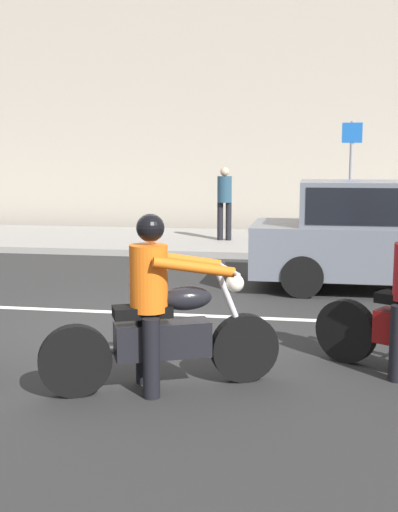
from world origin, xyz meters
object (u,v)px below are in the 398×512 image
Objects in this scene: motorcycle_with_rider_orange_stripe at (161,319)px; street_sign_post at (351,171)px; pedestrian_bystander at (224,198)px; parked_sedan_slate_gray at (383,235)px.

street_sign_post is (2.16, 9.36, 1.13)m from motorcycle_with_rider_orange_stripe.
street_sign_post reaches higher than motorcycle_with_rider_orange_stripe.
motorcycle_with_rider_orange_stripe is 9.70m from pedestrian_bystander.
street_sign_post is at bearing 93.66° from parked_sedan_slate_gray.
pedestrian_bystander is at bearing 94.21° from motorcycle_with_rider_orange_stripe.
street_sign_post is at bearing 77.02° from motorcycle_with_rider_orange_stripe.
pedestrian_bystander is (-3.15, 4.69, 0.27)m from parked_sedan_slate_gray.
parked_sedan_slate_gray reaches higher than motorcycle_with_rider_orange_stripe.
parked_sedan_slate_gray is (2.44, 4.97, 0.22)m from motorcycle_with_rider_orange_stripe.
street_sign_post reaches higher than pedestrian_bystander.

